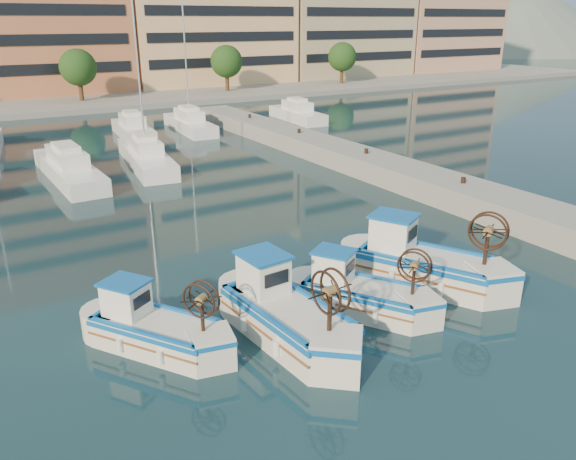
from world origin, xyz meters
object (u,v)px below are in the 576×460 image
object	(u,v)px
fishing_boat_c	(359,292)
fishing_boat_d	(422,262)
fishing_boat_b	(285,313)
fishing_boat_a	(154,327)

from	to	relation	value
fishing_boat_c	fishing_boat_d	size ratio (longest dim) A/B	0.80
fishing_boat_b	fishing_boat_d	distance (m)	6.21
fishing_boat_a	fishing_boat_b	xyz separation A→B (m)	(3.60, -1.45, 0.14)
fishing_boat_a	fishing_boat_c	distance (m)	6.68
fishing_boat_b	fishing_boat_c	bearing A→B (deg)	-2.54
fishing_boat_a	fishing_boat_b	bearing A→B (deg)	-55.54
fishing_boat_b	fishing_boat_c	distance (m)	2.96
fishing_boat_a	fishing_boat_d	world-z (taller)	fishing_boat_d
fishing_boat_c	fishing_boat_a	bearing A→B (deg)	136.77
fishing_boat_b	fishing_boat_c	xyz separation A→B (m)	(2.95, 0.12, -0.13)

